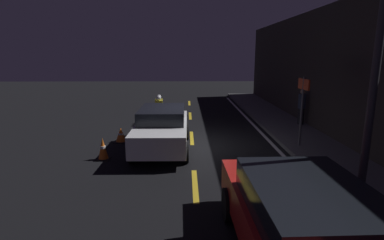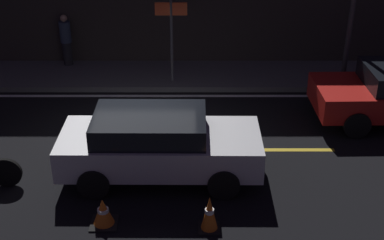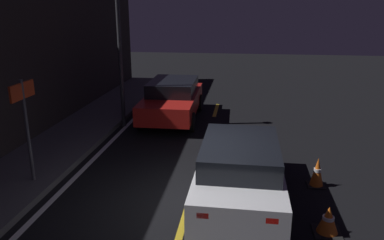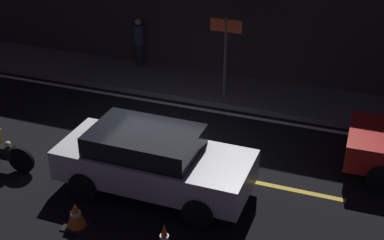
% 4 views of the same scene
% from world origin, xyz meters
% --- Properties ---
extents(ground_plane, '(56.00, 56.00, 0.00)m').
position_xyz_m(ground_plane, '(0.00, 0.00, 0.00)').
color(ground_plane, black).
extents(lane_dash_c, '(2.00, 0.14, 0.01)m').
position_xyz_m(lane_dash_c, '(-1.00, 0.00, 0.00)').
color(lane_dash_c, gold).
rests_on(lane_dash_c, ground).
extents(lane_dash_d, '(2.00, 0.14, 0.01)m').
position_xyz_m(lane_dash_d, '(3.50, 0.00, 0.00)').
color(lane_dash_d, gold).
rests_on(lane_dash_d, ground).
extents(lane_dash_e, '(2.00, 0.14, 0.01)m').
position_xyz_m(lane_dash_e, '(8.00, 0.00, 0.00)').
color(lane_dash_e, gold).
rests_on(lane_dash_e, ground).
extents(lane_solid_kerb, '(25.20, 0.14, 0.01)m').
position_xyz_m(lane_solid_kerb, '(0.00, 3.00, 0.00)').
color(lane_solid_kerb, silver).
rests_on(lane_solid_kerb, ground).
extents(sedan_white, '(4.21, 1.87, 1.46)m').
position_xyz_m(sedan_white, '(0.45, -1.06, 0.78)').
color(sedan_white, silver).
rests_on(sedan_white, ground).
extents(taxi_red, '(4.45, 2.05, 1.46)m').
position_xyz_m(taxi_red, '(6.56, 1.54, 0.78)').
color(taxi_red, red).
rests_on(taxi_red, ground).
extents(traffic_cone_near, '(0.51, 0.51, 0.55)m').
position_xyz_m(traffic_cone_near, '(-0.49, -2.73, 0.27)').
color(traffic_cone_near, black).
rests_on(traffic_cone_near, ground).
extents(traffic_cone_mid, '(0.41, 0.41, 0.71)m').
position_xyz_m(traffic_cone_mid, '(1.48, -2.87, 0.35)').
color(traffic_cone_mid, black).
rests_on(traffic_cone_mid, ground).
extents(shop_sign, '(0.90, 0.08, 2.40)m').
position_xyz_m(shop_sign, '(0.58, 3.76, 1.84)').
color(shop_sign, '#4C4C51').
rests_on(shop_sign, raised_curb).
extents(street_lamp, '(0.28, 0.28, 5.76)m').
position_xyz_m(street_lamp, '(5.41, 3.10, 3.24)').
color(street_lamp, '#333338').
rests_on(street_lamp, ground).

